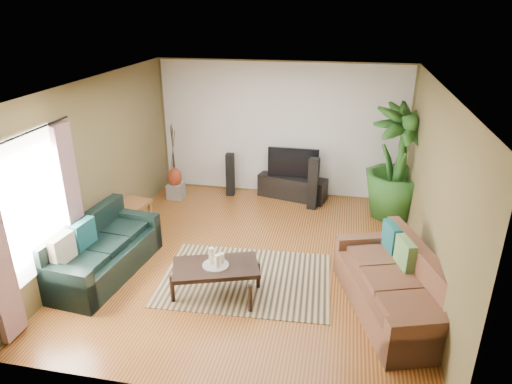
% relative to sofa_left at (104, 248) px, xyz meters
% --- Properties ---
extents(floor, '(5.50, 5.50, 0.00)m').
position_rel_sofa_left_xyz_m(floor, '(2.06, 0.83, -0.42)').
color(floor, '#976227').
rests_on(floor, ground).
extents(ceiling, '(5.50, 5.50, 0.00)m').
position_rel_sofa_left_xyz_m(ceiling, '(2.06, 0.83, 2.28)').
color(ceiling, white).
rests_on(ceiling, ground).
extents(wall_back, '(5.00, 0.00, 5.00)m').
position_rel_sofa_left_xyz_m(wall_back, '(2.06, 3.58, 0.93)').
color(wall_back, brown).
rests_on(wall_back, ground).
extents(wall_front, '(5.00, 0.00, 5.00)m').
position_rel_sofa_left_xyz_m(wall_front, '(2.06, -1.92, 0.93)').
color(wall_front, brown).
rests_on(wall_front, ground).
extents(wall_left, '(0.00, 5.50, 5.50)m').
position_rel_sofa_left_xyz_m(wall_left, '(-0.44, 0.83, 0.92)').
color(wall_left, brown).
rests_on(wall_left, ground).
extents(wall_right, '(0.00, 5.50, 5.50)m').
position_rel_sofa_left_xyz_m(wall_right, '(4.56, 0.83, 0.92)').
color(wall_right, brown).
rests_on(wall_right, ground).
extents(backwall_panel, '(4.90, 0.00, 4.90)m').
position_rel_sofa_left_xyz_m(backwall_panel, '(2.06, 3.57, 0.93)').
color(backwall_panel, white).
rests_on(backwall_panel, ground).
extents(window_pane, '(0.00, 1.80, 1.80)m').
position_rel_sofa_left_xyz_m(window_pane, '(-0.42, -0.77, 0.97)').
color(window_pane, white).
rests_on(window_pane, ground).
extents(curtain_far, '(0.08, 0.35, 2.20)m').
position_rel_sofa_left_xyz_m(curtain_far, '(-0.37, -0.02, 0.72)').
color(curtain_far, gray).
rests_on(curtain_far, ground).
extents(curtain_rod, '(0.03, 1.90, 0.03)m').
position_rel_sofa_left_xyz_m(curtain_rod, '(-0.37, -0.77, 1.87)').
color(curtain_rod, black).
rests_on(curtain_rod, ground).
extents(sofa_left, '(1.02, 1.99, 0.85)m').
position_rel_sofa_left_xyz_m(sofa_left, '(0.00, 0.00, 0.00)').
color(sofa_left, black).
rests_on(sofa_left, floor).
extents(sofa_right, '(1.52, 2.24, 0.85)m').
position_rel_sofa_left_xyz_m(sofa_right, '(4.07, -0.10, 0.00)').
color(sofa_right, brown).
rests_on(sofa_right, floor).
extents(area_rug, '(2.50, 1.84, 0.01)m').
position_rel_sofa_left_xyz_m(area_rug, '(2.07, 0.23, -0.42)').
color(area_rug, tan).
rests_on(area_rug, floor).
extents(coffee_table, '(1.28, 0.95, 0.47)m').
position_rel_sofa_left_xyz_m(coffee_table, '(1.75, -0.21, -0.19)').
color(coffee_table, black).
rests_on(coffee_table, floor).
extents(candle_tray, '(0.35, 0.35, 0.02)m').
position_rel_sofa_left_xyz_m(candle_tray, '(1.75, -0.21, 0.05)').
color(candle_tray, gray).
rests_on(candle_tray, coffee_table).
extents(candle_tall, '(0.07, 0.07, 0.23)m').
position_rel_sofa_left_xyz_m(candle_tall, '(1.69, -0.18, 0.17)').
color(candle_tall, '#EDE8C8').
rests_on(candle_tall, candle_tray).
extents(candle_mid, '(0.07, 0.07, 0.18)m').
position_rel_sofa_left_xyz_m(candle_mid, '(1.79, -0.25, 0.15)').
color(candle_mid, white).
rests_on(candle_mid, candle_tray).
extents(candle_short, '(0.07, 0.07, 0.15)m').
position_rel_sofa_left_xyz_m(candle_short, '(1.82, -0.15, 0.13)').
color(candle_short, '#EEE6C9').
rests_on(candle_short, candle_tray).
extents(tv_stand, '(1.44, 0.74, 0.46)m').
position_rel_sofa_left_xyz_m(tv_stand, '(2.36, 3.33, -0.19)').
color(tv_stand, black).
rests_on(tv_stand, floor).
extents(television, '(1.01, 0.06, 0.60)m').
position_rel_sofa_left_xyz_m(television, '(2.36, 3.33, 0.34)').
color(television, black).
rests_on(television, tv_stand).
extents(speaker_left, '(0.17, 0.19, 0.89)m').
position_rel_sofa_left_xyz_m(speaker_left, '(1.08, 3.24, 0.02)').
color(speaker_left, black).
rests_on(speaker_left, floor).
extents(speaker_right, '(0.21, 0.23, 1.01)m').
position_rel_sofa_left_xyz_m(speaker_right, '(2.80, 2.91, 0.08)').
color(speaker_right, black).
rests_on(speaker_right, floor).
extents(potted_plant, '(1.60, 1.60, 2.08)m').
position_rel_sofa_left_xyz_m(potted_plant, '(4.31, 2.88, 0.62)').
color(potted_plant, '#22531B').
rests_on(potted_plant, floor).
extents(plant_pot, '(0.38, 0.38, 0.30)m').
position_rel_sofa_left_xyz_m(plant_pot, '(4.31, 2.88, -0.28)').
color(plant_pot, black).
rests_on(plant_pot, floor).
extents(pedestal, '(0.31, 0.31, 0.31)m').
position_rel_sofa_left_xyz_m(pedestal, '(0.02, 2.86, -0.27)').
color(pedestal, gray).
rests_on(pedestal, floor).
extents(vase, '(0.28, 0.28, 0.39)m').
position_rel_sofa_left_xyz_m(vase, '(0.02, 2.86, 0.02)').
color(vase, maroon).
rests_on(vase, pedestal).
extents(side_table, '(0.57, 0.57, 0.53)m').
position_rel_sofa_left_xyz_m(side_table, '(-0.19, 1.38, -0.16)').
color(side_table, brown).
rests_on(side_table, floor).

